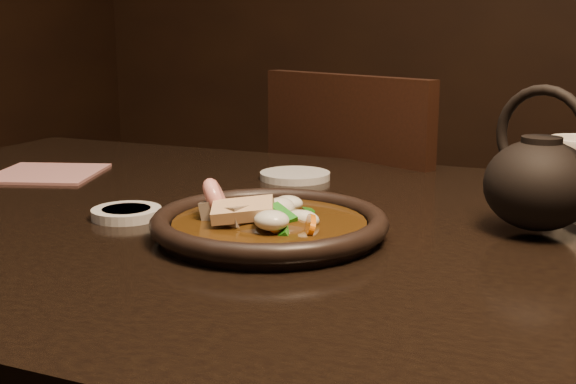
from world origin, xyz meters
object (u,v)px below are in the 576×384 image
at_px(chair, 382,271).
at_px(teapot, 539,180).
at_px(plate, 269,224).
at_px(table, 315,281).

distance_m(chair, teapot, 0.69).
xyz_separation_m(plate, teapot, (0.28, 0.14, 0.05)).
bearing_deg(table, teapot, 13.81).
bearing_deg(teapot, table, -142.17).
bearing_deg(chair, plate, 118.69).
bearing_deg(table, plate, -111.30).
distance_m(plate, teapot, 0.32).
bearing_deg(table, chair, 97.14).
relative_size(table, teapot, 9.37).
relative_size(chair, plate, 3.26).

